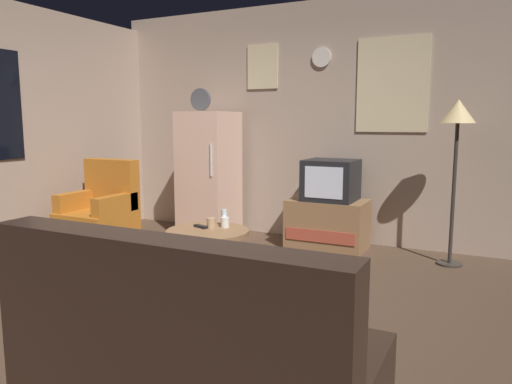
{
  "coord_description": "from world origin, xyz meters",
  "views": [
    {
      "loc": [
        1.99,
        -3.02,
        1.39
      ],
      "look_at": [
        0.04,
        0.9,
        0.75
      ],
      "focal_mm": 34.17,
      "sensor_mm": 36.0,
      "label": 1
    }
  ],
  "objects": [
    {
      "name": "couch",
      "position": [
        0.77,
        -1.26,
        0.31
      ],
      "size": [
        1.7,
        0.8,
        0.92
      ],
      "color": "black",
      "rests_on": "ground_plane"
    },
    {
      "name": "ground_plane",
      "position": [
        0.0,
        0.0,
        0.0
      ],
      "size": [
        12.0,
        12.0,
        0.0
      ],
      "primitive_type": "plane",
      "color": "#4C3828"
    },
    {
      "name": "remote_control",
      "position": [
        -0.32,
        0.54,
        0.46
      ],
      "size": [
        0.16,
        0.09,
        0.02
      ],
      "primitive_type": "cube",
      "rotation": [
        0.0,
        0.0,
        -0.32
      ],
      "color": "black",
      "rests_on": "coffee_table"
    },
    {
      "name": "mug_ceramic_white",
      "position": [
        -0.14,
        0.65,
        0.5
      ],
      "size": [
        0.08,
        0.08,
        0.09
      ],
      "primitive_type": "cylinder",
      "color": "silver",
      "rests_on": "coffee_table"
    },
    {
      "name": "coffee_table",
      "position": [
        -0.22,
        0.48,
        0.23
      ],
      "size": [
        0.72,
        0.72,
        0.45
      ],
      "color": "#8E6642",
      "rests_on": "ground_plane"
    },
    {
      "name": "wine_glass",
      "position": [
        -0.17,
        0.7,
        0.53
      ],
      "size": [
        0.05,
        0.05,
        0.15
      ],
      "primitive_type": "cylinder",
      "color": "silver",
      "rests_on": "coffee_table"
    },
    {
      "name": "standing_lamp",
      "position": [
        1.64,
        1.94,
        1.36
      ],
      "size": [
        0.32,
        0.32,
        1.59
      ],
      "color": "#332D28",
      "rests_on": "ground_plane"
    },
    {
      "name": "tv_stand",
      "position": [
        0.37,
        2.02,
        0.27
      ],
      "size": [
        0.84,
        0.53,
        0.54
      ],
      "color": "#8E6642",
      "rests_on": "ground_plane"
    },
    {
      "name": "armchair",
      "position": [
        -1.95,
        0.99,
        0.34
      ],
      "size": [
        0.68,
        0.68,
        0.96
      ],
      "color": "#B2661E",
      "rests_on": "ground_plane"
    },
    {
      "name": "crt_tv",
      "position": [
        0.4,
        2.02,
        0.76
      ],
      "size": [
        0.54,
        0.51,
        0.44
      ],
      "color": "black",
      "rests_on": "tv_stand"
    },
    {
      "name": "wall_with_art",
      "position": [
        0.01,
        2.45,
        1.38
      ],
      "size": [
        5.2,
        0.12,
        2.74
      ],
      "color": "tan",
      "rests_on": "ground_plane"
    },
    {
      "name": "mug_ceramic_tan",
      "position": [
        -0.23,
        0.57,
        0.5
      ],
      "size": [
        0.08,
        0.08,
        0.09
      ],
      "primitive_type": "cylinder",
      "color": "tan",
      "rests_on": "coffee_table"
    },
    {
      "name": "fridge",
      "position": [
        -1.13,
        1.98,
        0.75
      ],
      "size": [
        0.6,
        0.62,
        1.77
      ],
      "color": "beige",
      "rests_on": "ground_plane"
    }
  ]
}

